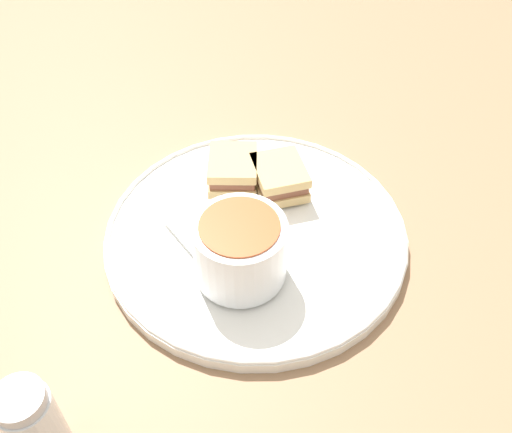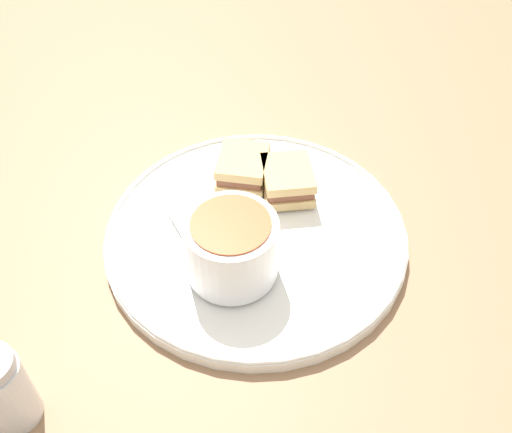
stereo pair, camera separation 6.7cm
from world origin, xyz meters
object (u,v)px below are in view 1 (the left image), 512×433
(soup_bowl, at_px, (240,249))
(salt_shaker, at_px, (33,423))
(sandwich_half_near, at_px, (280,178))
(spoon, at_px, (210,271))
(sandwich_half_far, at_px, (233,170))

(soup_bowl, distance_m, salt_shaker, 0.25)
(sandwich_half_near, bearing_deg, soup_bowl, -14.15)
(spoon, relative_size, salt_shaker, 1.11)
(salt_shaker, bearing_deg, sandwich_half_near, 150.23)
(soup_bowl, relative_size, sandwich_half_far, 1.38)
(spoon, bearing_deg, salt_shaker, -73.94)
(spoon, relative_size, sandwich_half_far, 1.43)
(sandwich_half_far, height_order, salt_shaker, salt_shaker)
(soup_bowl, xyz_separation_m, sandwich_half_far, (-0.14, -0.02, -0.02))
(soup_bowl, height_order, salt_shaker, same)
(sandwich_half_far, relative_size, salt_shaker, 0.77)
(sandwich_half_far, bearing_deg, sandwich_half_near, 81.17)
(spoon, xyz_separation_m, salt_shaker, (0.19, -0.12, 0.02))
(soup_bowl, height_order, spoon, soup_bowl)
(spoon, xyz_separation_m, sandwich_half_near, (-0.14, 0.07, 0.01))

